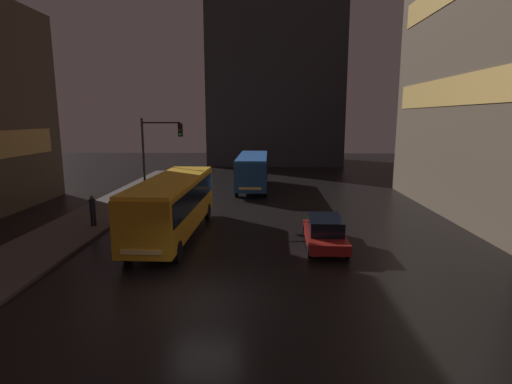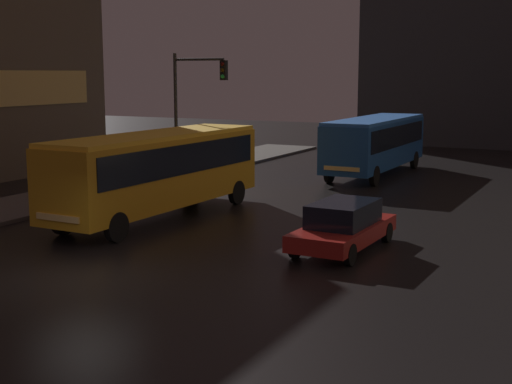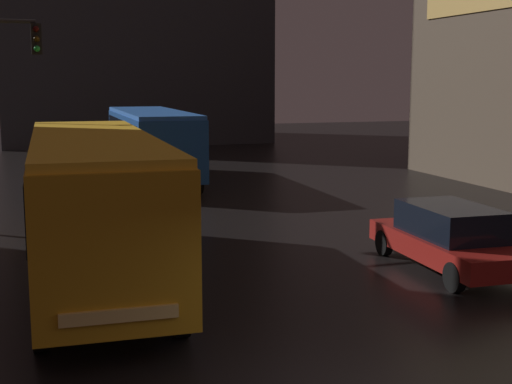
{
  "view_description": "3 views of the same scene",
  "coord_description": "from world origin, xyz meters",
  "px_view_note": "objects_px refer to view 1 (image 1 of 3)",
  "views": [
    {
      "loc": [
        2.14,
        -13.2,
        6.42
      ],
      "look_at": [
        1.56,
        10.92,
        1.9
      ],
      "focal_mm": 28.0,
      "sensor_mm": 36.0,
      "label": 1
    },
    {
      "loc": [
        12.47,
        -14.36,
        5.43
      ],
      "look_at": [
        1.42,
        7.49,
        1.35
      ],
      "focal_mm": 50.0,
      "sensor_mm": 36.0,
      "label": 2
    },
    {
      "loc": [
        -4.18,
        -7.86,
        4.41
      ],
      "look_at": [
        1.9,
        10.88,
        1.28
      ],
      "focal_mm": 50.0,
      "sensor_mm": 36.0,
      "label": 3
    }
  ],
  "objects_px": {
    "bus_far": "(253,168)",
    "traffic_light_main": "(157,149)",
    "bus_near": "(173,201)",
    "pedestrian_mid": "(93,208)",
    "car_taxi": "(325,232)"
  },
  "relations": [
    {
      "from": "traffic_light_main",
      "to": "bus_near",
      "type": "bearing_deg",
      "value": -68.73
    },
    {
      "from": "bus_near",
      "to": "pedestrian_mid",
      "type": "xyz_separation_m",
      "value": [
        -5.11,
        1.51,
        -0.76
      ]
    },
    {
      "from": "bus_far",
      "to": "traffic_light_main",
      "type": "height_order",
      "value": "traffic_light_main"
    },
    {
      "from": "bus_far",
      "to": "car_taxi",
      "type": "relative_size",
      "value": 2.15
    },
    {
      "from": "bus_near",
      "to": "bus_far",
      "type": "height_order",
      "value": "bus_near"
    },
    {
      "from": "bus_far",
      "to": "traffic_light_main",
      "type": "distance_m",
      "value": 10.64
    },
    {
      "from": "car_taxi",
      "to": "pedestrian_mid",
      "type": "bearing_deg",
      "value": -11.19
    },
    {
      "from": "bus_far",
      "to": "pedestrian_mid",
      "type": "distance_m",
      "value": 16.07
    },
    {
      "from": "car_taxi",
      "to": "pedestrian_mid",
      "type": "xyz_separation_m",
      "value": [
        -13.07,
        3.05,
        0.46
      ]
    },
    {
      "from": "pedestrian_mid",
      "to": "car_taxi",
      "type": "bearing_deg",
      "value": -88.89
    },
    {
      "from": "car_taxi",
      "to": "traffic_light_main",
      "type": "bearing_deg",
      "value": -36.02
    },
    {
      "from": "bus_near",
      "to": "traffic_light_main",
      "type": "bearing_deg",
      "value": -67.07
    },
    {
      "from": "pedestrian_mid",
      "to": "traffic_light_main",
      "type": "relative_size",
      "value": 0.29
    },
    {
      "from": "bus_far",
      "to": "car_taxi",
      "type": "bearing_deg",
      "value": 104.71
    },
    {
      "from": "traffic_light_main",
      "to": "bus_far",
      "type": "bearing_deg",
      "value": 51.69
    }
  ]
}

